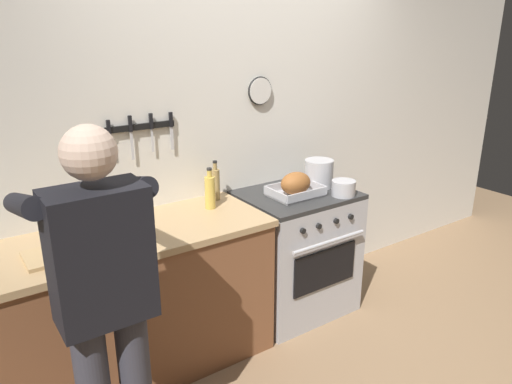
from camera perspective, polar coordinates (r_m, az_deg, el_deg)
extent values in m
cube|color=white|center=(3.41, -1.72, 7.22)|extent=(6.00, 0.10, 2.60)
cube|color=black|center=(2.99, -13.44, 7.48)|extent=(0.43, 0.02, 0.04)
cube|color=silver|center=(2.94, -16.77, 5.29)|extent=(0.02, 0.00, 0.13)
cube|color=black|center=(2.92, -16.97, 7.31)|extent=(0.02, 0.02, 0.08)
cube|color=silver|center=(2.98, -14.37, 5.29)|extent=(0.02, 0.00, 0.17)
cube|color=black|center=(2.96, -14.58, 7.79)|extent=(0.02, 0.02, 0.09)
cube|color=silver|center=(3.02, -12.09, 5.93)|extent=(0.01, 0.00, 0.14)
cube|color=black|center=(3.00, -12.25, 8.14)|extent=(0.02, 0.02, 0.09)
cube|color=silver|center=(3.08, -9.86, 6.26)|extent=(0.02, 0.00, 0.14)
cube|color=black|center=(3.05, -9.99, 8.41)|extent=(0.02, 0.02, 0.09)
cylinder|color=white|center=(3.37, 0.46, 11.82)|extent=(0.18, 0.02, 0.18)
torus|color=black|center=(3.37, 0.46, 11.82)|extent=(0.19, 0.02, 0.19)
cube|color=brown|center=(2.96, -17.91, -13.89)|extent=(2.00, 0.62, 0.86)
cube|color=tan|center=(2.75, -18.85, -5.96)|extent=(2.03, 0.65, 0.04)
cube|color=#BCBCC1|center=(3.54, 4.64, -7.24)|extent=(0.76, 0.62, 0.87)
cube|color=black|center=(3.32, 8.12, -8.93)|extent=(0.53, 0.01, 0.28)
cube|color=#2D2D2D|center=(3.36, 4.85, -0.34)|extent=(0.76, 0.62, 0.03)
cylinder|color=black|center=(3.05, 5.55, -4.57)|extent=(0.04, 0.02, 0.04)
cylinder|color=black|center=(3.13, 7.42, -4.00)|extent=(0.04, 0.02, 0.04)
cylinder|color=black|center=(3.23, 9.44, -3.39)|extent=(0.04, 0.02, 0.04)
cylinder|color=black|center=(3.32, 11.11, -2.87)|extent=(0.04, 0.02, 0.04)
cylinder|color=silver|center=(3.21, 8.65, -5.81)|extent=(0.61, 0.02, 0.02)
cube|color=black|center=(2.01, -17.83, -7.15)|extent=(0.38, 0.22, 0.56)
sphere|color=beige|center=(1.87, -19.10, 4.39)|extent=(0.21, 0.21, 0.21)
cylinder|color=black|center=(2.12, -25.69, -1.43)|extent=(0.09, 0.55, 0.22)
cylinder|color=black|center=(2.21, -15.04, 0.63)|extent=(0.09, 0.55, 0.22)
cube|color=#B7B7BC|center=(3.30, 4.66, -0.31)|extent=(0.34, 0.25, 0.01)
cube|color=#B7B7BC|center=(3.20, 6.08, -0.35)|extent=(0.34, 0.01, 0.05)
cube|color=#B7B7BC|center=(3.39, 3.34, 0.79)|extent=(0.34, 0.01, 0.05)
cube|color=#B7B7BC|center=(3.19, 2.30, -0.32)|extent=(0.01, 0.25, 0.05)
cube|color=#B7B7BC|center=(3.40, 6.90, 0.76)|extent=(0.01, 0.25, 0.05)
ellipsoid|color=#935628|center=(3.28, 4.69, 1.04)|extent=(0.22, 0.16, 0.15)
cylinder|color=#B7B7BC|center=(3.48, 7.39, 2.20)|extent=(0.20, 0.20, 0.20)
cylinder|color=#B7B7BC|center=(3.33, 10.25, 0.46)|extent=(0.16, 0.16, 0.10)
cube|color=tan|center=(2.64, -21.82, -6.68)|extent=(0.36, 0.24, 0.02)
cylinder|color=gold|center=(3.05, -5.44, -0.09)|extent=(0.07, 0.07, 0.21)
cylinder|color=gold|center=(3.01, -5.51, 2.17)|extent=(0.03, 0.03, 0.05)
cylinder|color=black|center=(3.00, -5.53, 2.71)|extent=(0.03, 0.03, 0.01)
cylinder|color=black|center=(2.90, -17.21, -2.42)|extent=(0.05, 0.05, 0.15)
cylinder|color=black|center=(2.87, -17.39, -0.68)|extent=(0.02, 0.02, 0.03)
cylinder|color=#B21919|center=(2.86, -17.43, -0.23)|extent=(0.03, 0.03, 0.01)
cylinder|color=#997F4C|center=(3.20, -4.79, 0.86)|extent=(0.06, 0.06, 0.21)
cylinder|color=#997F4C|center=(3.16, -4.86, 3.04)|extent=(0.03, 0.03, 0.05)
cylinder|color=black|center=(3.15, -4.87, 3.55)|extent=(0.03, 0.03, 0.01)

